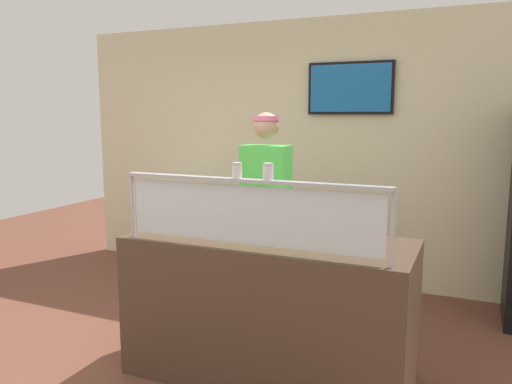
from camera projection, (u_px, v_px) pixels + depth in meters
ground_plane at (298, 338)px, 3.95m from camera, size 12.00×12.00×0.00m
shop_rear_unit at (348, 152)px, 5.08m from camera, size 6.25×0.13×2.70m
serving_counter at (269, 308)px, 3.32m from camera, size 1.85×0.76×0.95m
sneeze_guard at (248, 205)px, 2.91m from camera, size 1.67×0.06×0.43m
pizza_tray at (239, 229)px, 3.45m from camera, size 0.40×0.40×0.04m
pizza_server at (241, 226)px, 3.42m from camera, size 0.13×0.29×0.01m
parmesan_shaker at (237, 171)px, 2.91m from camera, size 0.06×0.06×0.09m
pepper_flake_shaker at (268, 173)px, 2.83m from camera, size 0.06×0.06×0.10m
worker_figure at (266, 207)px, 4.05m from camera, size 0.41×0.50×1.76m
prep_shelf at (187, 238)px, 5.44m from camera, size 0.70×0.55×0.82m
pizza_box_stack at (186, 193)px, 5.36m from camera, size 0.46×0.44×0.18m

